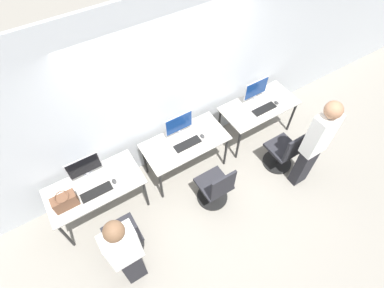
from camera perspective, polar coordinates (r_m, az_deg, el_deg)
name	(u,v)px	position (r m, az deg, el deg)	size (l,w,h in m)	color
ground_plane	(196,182)	(4.93, 0.80, -7.17)	(20.00, 20.00, 0.00)	gray
wall_back	(168,90)	(4.25, -4.63, 10.16)	(12.00, 0.05, 2.80)	#B7BCC1
desk_left	(95,189)	(4.34, -17.95, -8.12)	(1.29, 0.64, 0.72)	#BCB7AD
monitor_left	(84,167)	(4.20, -19.83, -4.17)	(0.45, 0.14, 0.40)	#B2B2B7
keyboard_left	(97,192)	(4.20, -17.71, -8.70)	(0.42, 0.14, 0.02)	black
mouse_left	(114,181)	(4.22, -14.61, -6.88)	(0.06, 0.09, 0.03)	#333333
office_chair_left	(125,239)	(4.24, -12.72, -17.27)	(0.48, 0.48, 0.89)	black
person_left	(126,253)	(3.62, -12.54, -19.53)	(0.36, 0.21, 1.63)	#232328
desk_center	(185,144)	(4.55, -1.29, -0.08)	(1.29, 0.64, 0.72)	#BCB7AD
monitor_center	(179,124)	(4.41, -2.51, 3.76)	(0.45, 0.14, 0.40)	#B2B2B7
keyboard_center	(188,144)	(4.44, -0.86, 0.00)	(0.42, 0.14, 0.02)	black
mouse_center	(202,136)	(4.53, 1.99, 1.51)	(0.06, 0.09, 0.03)	#333333
office_chair_center	(216,188)	(4.47, 4.50, -8.42)	(0.48, 0.48, 0.89)	black
desk_right	(259,108)	(5.16, 12.60, 6.66)	(1.29, 0.64, 0.72)	#BCB7AD
monitor_right	(256,90)	(5.03, 12.08, 10.11)	(0.45, 0.14, 0.40)	#B2B2B7
keyboard_right	(264,109)	(5.05, 13.60, 6.52)	(0.42, 0.14, 0.02)	black
mouse_right	(277,103)	(5.19, 15.81, 7.59)	(0.06, 0.09, 0.03)	#333333
office_chair_right	(284,152)	(5.03, 17.09, -1.52)	(0.48, 0.48, 0.89)	black
person_right	(315,143)	(4.49, 22.46, 0.09)	(0.36, 0.23, 1.75)	#232328
handbag	(65,202)	(4.15, -23.05, -10.05)	(0.30, 0.18, 0.25)	brown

